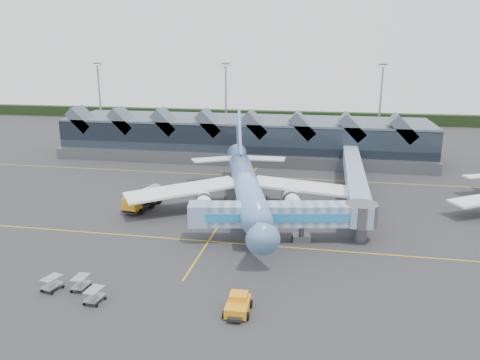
% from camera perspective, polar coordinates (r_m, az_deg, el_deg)
% --- Properties ---
extents(ground, '(260.00, 260.00, 0.00)m').
position_cam_1_polar(ground, '(73.43, -2.31, -5.10)').
color(ground, '#292A2C').
rests_on(ground, ground).
extents(taxi_stripes, '(120.00, 60.00, 0.01)m').
position_cam_1_polar(taxi_stripes, '(82.65, -0.75, -2.72)').
color(taxi_stripes, gold).
rests_on(taxi_stripes, ground).
extents(tree_line_far, '(260.00, 4.00, 4.00)m').
position_cam_1_polar(tree_line_far, '(179.24, 5.67, 7.71)').
color(tree_line_far, black).
rests_on(tree_line_far, ground).
extents(terminal, '(90.00, 22.25, 12.52)m').
position_cam_1_polar(terminal, '(118.05, 0.44, 5.23)').
color(terminal, black).
rests_on(terminal, ground).
extents(light_masts, '(132.40, 42.56, 22.45)m').
position_cam_1_polar(light_masts, '(130.55, 13.18, 9.18)').
color(light_masts, '#97999F').
rests_on(light_masts, ground).
extents(main_airliner, '(39.38, 46.17, 15.04)m').
position_cam_1_polar(main_airliner, '(77.71, 0.73, -0.50)').
color(main_airliner, '#5F8DC2').
rests_on(main_airliner, ground).
extents(jet_bridge, '(26.06, 8.43, 5.60)m').
position_cam_1_polar(jet_bridge, '(65.32, 6.56, -4.30)').
color(jet_bridge, '#6680AA').
rests_on(jet_bridge, ground).
extents(fuel_truck, '(4.04, 9.89, 3.29)m').
position_cam_1_polar(fuel_truck, '(80.74, -11.59, -2.11)').
color(fuel_truck, black).
rests_on(fuel_truck, ground).
extents(pushback_tug, '(2.74, 4.21, 1.83)m').
position_cam_1_polar(pushback_tug, '(49.16, -0.26, -14.99)').
color(pushback_tug, orange).
rests_on(pushback_tug, ground).
extents(baggage_carts, '(7.78, 4.58, 1.55)m').
position_cam_1_polar(baggage_carts, '(55.40, -19.40, -12.16)').
color(baggage_carts, '#979BA0').
rests_on(baggage_carts, ground).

